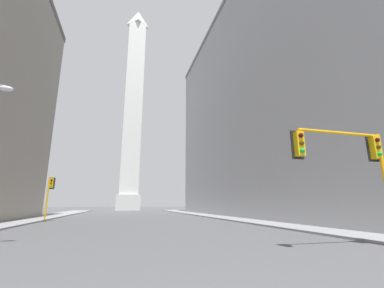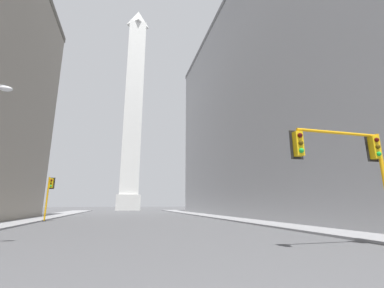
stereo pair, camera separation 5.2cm
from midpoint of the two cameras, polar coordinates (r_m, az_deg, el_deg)
name	(u,v)px [view 2 (the right image)]	position (r m, az deg, el deg)	size (l,w,h in m)	color
sidewalk_left	(15,221)	(34.57, -34.60, -13.99)	(5.00, 100.95, 0.15)	gray
sidewalk_right	(235,218)	(35.85, 9.51, -15.96)	(5.00, 100.95, 0.15)	gray
building_right	(296,105)	(48.05, 22.06, 8.07)	(25.48, 57.66, 37.08)	#9E9EA0
obelisk	(133,105)	(92.95, -12.87, 8.46)	(7.43, 7.43, 73.89)	silver
traffic_light_near_right	(353,157)	(14.16, 32.21, -2.55)	(5.05, 0.52, 5.27)	orange
traffic_light_mid_left	(49,192)	(34.40, -29.12, -9.26)	(0.79, 0.51, 4.98)	orange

